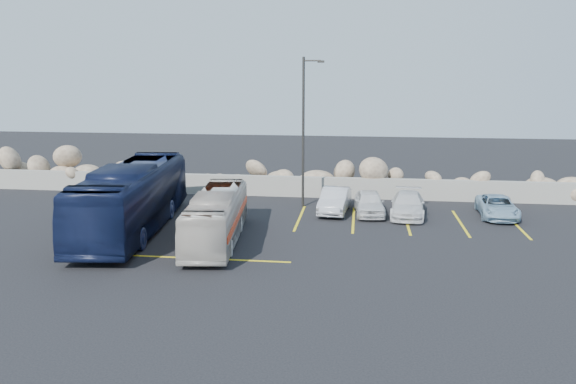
# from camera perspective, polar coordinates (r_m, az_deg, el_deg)

# --- Properties ---
(ground) EXTENTS (90.00, 90.00, 0.00)m
(ground) POSITION_cam_1_polar(r_m,az_deg,el_deg) (22.21, -7.52, -6.95)
(ground) COLOR black
(ground) RESTS_ON ground
(seawall) EXTENTS (60.00, 0.40, 1.20)m
(seawall) POSITION_cam_1_polar(r_m,az_deg,el_deg) (33.40, -2.31, 0.64)
(seawall) COLOR gray
(seawall) RESTS_ON ground
(riprap_pile) EXTENTS (54.00, 2.80, 2.60)m
(riprap_pile) POSITION_cam_1_polar(r_m,az_deg,el_deg) (34.44, -1.98, 2.18)
(riprap_pile) COLOR #89715A
(riprap_pile) RESTS_ON ground
(parking_lines) EXTENTS (18.16, 9.36, 0.01)m
(parking_lines) POSITION_cam_1_polar(r_m,az_deg,el_deg) (26.84, 5.22, -3.54)
(parking_lines) COLOR yellow
(parking_lines) RESTS_ON ground
(lamppost) EXTENTS (1.14, 0.18, 8.00)m
(lamppost) POSITION_cam_1_polar(r_m,az_deg,el_deg) (30.06, 1.67, 6.50)
(lamppost) COLOR #2E2C29
(lamppost) RESTS_ON ground
(vintage_bus) EXTENTS (2.65, 8.05, 2.20)m
(vintage_bus) POSITION_cam_1_polar(r_m,az_deg,el_deg) (24.41, -7.27, -2.50)
(vintage_bus) COLOR #BDB7AA
(vintage_bus) RESTS_ON ground
(tour_coach) EXTENTS (3.73, 11.37, 3.11)m
(tour_coach) POSITION_cam_1_polar(r_m,az_deg,el_deg) (26.77, -15.50, -0.56)
(tour_coach) COLOR #0F1735
(tour_coach) RESTS_ON ground
(car_a) EXTENTS (1.71, 3.68, 1.22)m
(car_a) POSITION_cam_1_polar(r_m,az_deg,el_deg) (29.27, 8.27, -1.08)
(car_a) COLOR silver
(car_a) RESTS_ON ground
(car_b) EXTENTS (1.69, 3.96, 1.27)m
(car_b) POSITION_cam_1_polar(r_m,az_deg,el_deg) (29.51, 4.78, -0.84)
(car_b) COLOR silver
(car_b) RESTS_ON ground
(car_c) EXTENTS (2.02, 4.20, 1.18)m
(car_c) POSITION_cam_1_polar(r_m,az_deg,el_deg) (29.32, 12.07, -1.25)
(car_c) COLOR silver
(car_c) RESTS_ON ground
(car_d) EXTENTS (1.95, 3.91, 1.06)m
(car_d) POSITION_cam_1_polar(r_m,az_deg,el_deg) (30.39, 20.48, -1.40)
(car_d) COLOR #88A9C0
(car_d) RESTS_ON ground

